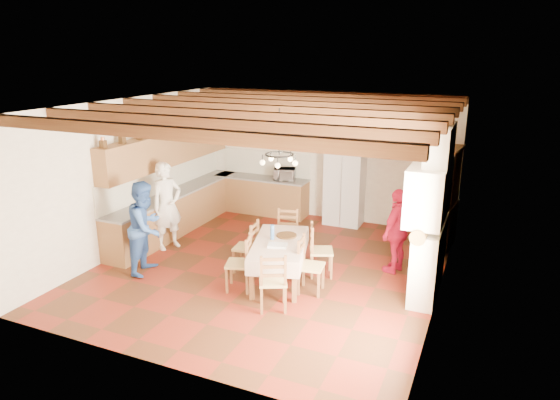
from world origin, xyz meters
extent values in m
cube|color=#4F2814|center=(0.00, 0.00, -0.01)|extent=(6.00, 6.50, 0.02)
cube|color=silver|center=(0.00, 0.00, 3.01)|extent=(6.00, 6.50, 0.02)
cube|color=beige|center=(0.00, 3.26, 1.50)|extent=(6.00, 0.02, 3.00)
cube|color=beige|center=(0.00, -3.26, 1.50)|extent=(6.00, 0.02, 3.00)
cube|color=beige|center=(-3.01, 0.00, 1.50)|extent=(0.02, 6.50, 3.00)
cube|color=beige|center=(3.01, 0.00, 1.50)|extent=(0.02, 6.50, 3.00)
cube|color=brown|center=(-2.70, 1.05, 0.43)|extent=(0.60, 4.30, 0.86)
cube|color=brown|center=(-1.55, 2.95, 0.43)|extent=(2.30, 0.60, 0.86)
cube|color=slate|center=(-2.70, 1.05, 0.88)|extent=(0.62, 4.30, 0.04)
cube|color=slate|center=(-1.55, 2.95, 0.88)|extent=(2.34, 0.62, 0.04)
cube|color=silver|center=(-2.98, 1.05, 1.20)|extent=(0.03, 4.30, 0.60)
cube|color=silver|center=(-1.55, 3.23, 1.20)|extent=(2.30, 0.03, 0.60)
cube|color=brown|center=(-2.83, 1.05, 1.85)|extent=(0.35, 4.20, 0.70)
cube|color=black|center=(1.55, 3.23, 1.85)|extent=(0.34, 0.03, 0.42)
cube|color=silver|center=(0.55, 3.03, 0.85)|extent=(0.85, 0.71, 1.69)
cube|color=beige|center=(0.39, -0.39, 0.71)|extent=(1.27, 1.84, 0.05)
cube|color=brown|center=(0.26, -1.20, 0.35)|extent=(0.09, 0.09, 0.69)
cube|color=brown|center=(0.92, -1.02, 0.35)|extent=(0.09, 0.09, 0.69)
cube|color=brown|center=(-0.14, 0.23, 0.35)|extent=(0.09, 0.09, 0.69)
cube|color=brown|center=(0.52, 0.42, 0.35)|extent=(0.09, 0.09, 0.69)
torus|color=black|center=(0.39, -0.39, 2.25)|extent=(0.47, 0.47, 0.03)
imported|color=white|center=(-2.29, 0.12, 0.89)|extent=(0.65, 0.77, 1.78)
imported|color=#335CA8|center=(-1.95, -0.97, 0.85)|extent=(0.76, 0.91, 1.69)
imported|color=red|center=(2.17, 0.82, 0.78)|extent=(0.66, 0.99, 1.56)
imported|color=silver|center=(-0.94, 2.95, 1.04)|extent=(0.58, 0.48, 0.28)
imported|color=#3C2510|center=(0.51, 3.03, 1.86)|extent=(0.33, 0.33, 0.33)
camera|label=1|loc=(3.59, -7.70, 3.88)|focal=32.00mm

